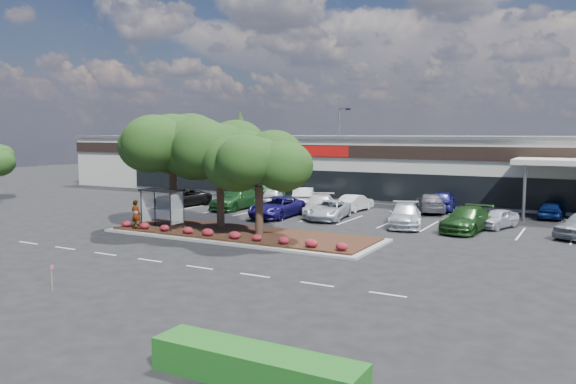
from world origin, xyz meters
The scene contains 29 objects.
ground centered at (0.00, 0.00, 0.00)m, with size 160.00×160.00×0.00m, color black.
retail_store centered at (0.06, 33.91, 3.15)m, with size 80.40×25.20×6.25m.
landscape_island centered at (-2.00, 4.00, 0.12)m, with size 18.00×6.00×0.26m.
lane_markings centered at (-0.14, 10.42, 0.01)m, with size 33.12×20.06×0.01m.
shrub_row centered at (-2.00, 1.90, 0.51)m, with size 17.00×0.80×0.50m, color maroon, non-canonical shape.
bus_shelter centered at (-7.50, 2.95, 2.31)m, with size 2.75×1.55×2.59m.
island_tree_west centered at (-8.00, 4.50, 4.21)m, with size 7.20×7.20×7.89m, color #17320E, non-canonical shape.
island_tree_mid centered at (-4.50, 5.20, 3.92)m, with size 6.60×6.60×7.32m, color #17320E, non-canonical shape.
island_tree_east centered at (-0.50, 3.70, 3.51)m, with size 5.80×5.80×6.50m, color #17320E, non-canonical shape.
hedge_south_east centered at (10.00, -13.50, 0.45)m, with size 6.00×1.30×0.90m, color #134B12.
conifer_north_west centered at (-30.00, 46.00, 5.00)m, with size 4.40×4.40×10.00m, color #17320E.
person_waiting centered at (-8.80, 1.70, 1.22)m, with size 0.70×0.46×1.92m, color #594C47.
light_pole centered at (-5.67, 28.01, 4.05)m, with size 1.43×0.53×9.19m.
survey_stake centered at (-1.98, -10.27, 0.71)m, with size 0.08×0.14×1.12m.
car_0 centered at (-14.82, 13.69, 0.76)m, with size 2.52×5.47×1.52m, color black.
car_1 centered at (-9.60, 14.67, 0.86)m, with size 2.41×5.93×1.72m, color #19481D.
car_2 centered at (-4.11, 12.11, 0.80)m, with size 2.64×5.73×1.59m, color navy.
car_3 centered at (-0.08, 13.10, 0.73)m, with size 2.41×5.24×1.46m, color silver.
car_4 centered at (-1.42, 14.29, 0.83)m, with size 2.33×5.74×1.67m, color silver.
car_5 centered at (5.99, 12.67, 0.79)m, with size 2.21×5.43×1.58m, color silver.
car_6 centered at (10.21, 12.77, 0.81)m, with size 2.27×5.58×1.62m, color #1C4319.
car_7 centered at (11.79, 15.13, 0.66)m, with size 1.57×3.89×1.33m, color #B6B8C2.
car_9 centered at (-10.21, 22.03, 0.75)m, with size 1.58×4.53×1.49m, color #1F5729.
car_10 centered at (-8.72, 19.41, 0.73)m, with size 1.73×4.30×1.46m, color silver.
car_11 centered at (-5.58, 19.60, 0.82)m, with size 1.74×4.99×1.64m, color silver.
car_12 centered at (-0.10, 18.47, 0.69)m, with size 1.46×4.19×1.38m, color white.
car_13 centered at (5.68, 20.70, 0.78)m, with size 2.17×5.34×1.55m, color #5A5960.
car_14 centered at (6.33, 22.18, 0.85)m, with size 2.00×4.98×1.70m, color navy.
car_15 centered at (14.79, 21.70, 0.72)m, with size 1.71×4.24×1.45m, color navy.
Camera 1 is at (17.56, -25.50, 6.55)m, focal length 35.00 mm.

